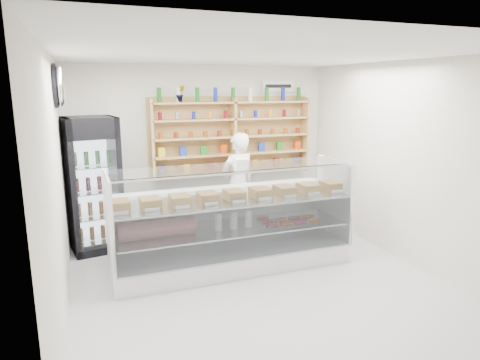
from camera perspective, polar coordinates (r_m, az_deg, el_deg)
name	(u,v)px	position (r m, az deg, el deg)	size (l,w,h in m)	color
room	(260,176)	(5.12, 2.69, 0.59)	(5.00, 5.00, 5.00)	#B6B6BB
display_counter	(232,239)	(5.95, -1.07, -7.92)	(3.26, 0.97, 1.42)	white
shop_worker	(238,185)	(7.06, -0.27, -0.60)	(0.63, 0.41, 1.72)	white
drinks_cooler	(93,184)	(6.75, -18.98, -0.57)	(0.83, 0.81, 2.02)	black
wall_shelving	(233,137)	(7.42, -0.91, 5.79)	(2.84, 0.28, 1.33)	tan
potted_plant	(180,94)	(7.12, -7.96, 11.33)	(0.15, 0.12, 0.27)	#1E6626
security_mirror	(60,86)	(5.80, -22.91, 11.48)	(0.15, 0.50, 0.50)	silver
wall_sign	(278,86)	(7.84, 5.09, 12.36)	(0.62, 0.03, 0.20)	white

